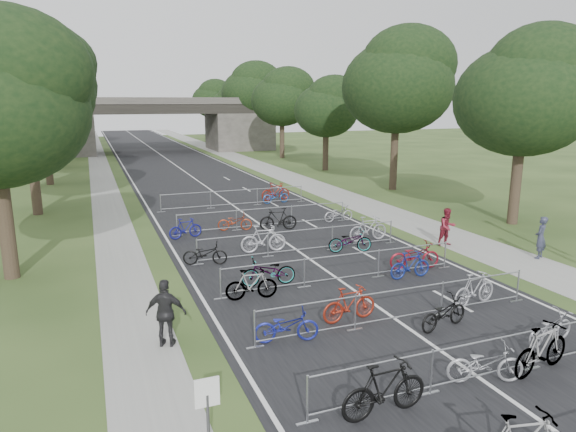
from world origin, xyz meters
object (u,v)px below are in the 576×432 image
overpass_bridge (155,125)px  park_sign (208,407)px  pedestrian_a (541,238)px  pedestrian_b (447,227)px  pedestrian_c (166,313)px

overpass_bridge → park_sign: 62.41m
park_sign → pedestrian_a: 17.72m
park_sign → pedestrian_b: size_ratio=1.04×
park_sign → pedestrian_b: park_sign is taller
overpass_bridge → pedestrian_a: (9.20, -54.39, -2.62)m
overpass_bridge → pedestrian_a: bearing=-80.4°
pedestrian_b → overpass_bridge: bearing=98.3°
pedestrian_a → pedestrian_b: (-2.40, 3.09, -0.03)m
pedestrian_a → pedestrian_c: size_ratio=0.96×
overpass_bridge → park_sign: (-6.80, -62.00, -2.27)m
pedestrian_a → pedestrian_c: 16.18m
park_sign → pedestrian_c: pedestrian_c is taller
pedestrian_a → pedestrian_b: pedestrian_a is taller
pedestrian_b → pedestrian_c: pedestrian_c is taller
overpass_bridge → pedestrian_c: 57.27m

